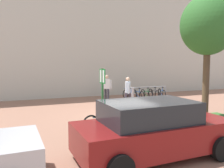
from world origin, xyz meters
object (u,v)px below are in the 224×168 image
object	(u,v)px
bike_at_sign	(103,122)
person_shirt_white	(128,90)
person_casual_tan	(107,87)
bike_rack_cluster	(146,94)
parking_sign_post	(103,91)
car_maroon_wagon	(153,130)
tree_sidewalk	(208,26)
bollard_steel	(133,94)

from	to	relation	value
bike_at_sign	person_shirt_white	size ratio (longest dim) A/B	0.97
bike_at_sign	person_casual_tan	xyz separation A→B (m)	(2.34, 5.88, 0.63)
bike_rack_cluster	person_shirt_white	xyz separation A→B (m)	(-2.64, -2.55, 0.64)
parking_sign_post	person_shirt_white	size ratio (longest dim) A/B	1.36
bike_at_sign	car_maroon_wagon	distance (m)	2.86
person_casual_tan	car_maroon_wagon	distance (m)	8.89
bike_rack_cluster	tree_sidewalk	bearing A→B (deg)	-96.66
bollard_steel	person_casual_tan	size ratio (longest dim) A/B	0.52
bollard_steel	person_shirt_white	bearing A→B (deg)	-123.66
bollard_steel	person_casual_tan	world-z (taller)	person_casual_tan
person_shirt_white	car_maroon_wagon	xyz separation A→B (m)	(-2.31, -6.45, -0.23)
bike_at_sign	car_maroon_wagon	xyz separation A→B (m)	(0.44, -2.80, 0.41)
tree_sidewalk	bollard_steel	bearing A→B (deg)	96.43
parking_sign_post	car_maroon_wagon	size ratio (longest dim) A/B	0.54
parking_sign_post	car_maroon_wagon	world-z (taller)	parking_sign_post
bike_rack_cluster	person_shirt_white	bearing A→B (deg)	-136.00
parking_sign_post	person_casual_tan	xyz separation A→B (m)	(2.42, 6.08, -0.55)
person_shirt_white	tree_sidewalk	bearing A→B (deg)	-63.85
bike_rack_cluster	person_shirt_white	distance (m)	3.72
tree_sidewalk	person_shirt_white	xyz separation A→B (m)	(-1.89, 3.85, -3.09)
bike_at_sign	bike_rack_cluster	world-z (taller)	bike_at_sign
parking_sign_post	bike_rack_cluster	bearing A→B (deg)	49.43
parking_sign_post	car_maroon_wagon	distance (m)	2.77
bike_rack_cluster	person_casual_tan	size ratio (longest dim) A/B	1.87
tree_sidewalk	bike_rack_cluster	bearing A→B (deg)	83.34
tree_sidewalk	bollard_steel	world-z (taller)	tree_sidewalk
tree_sidewalk	bollard_steel	distance (m)	6.81
person_shirt_white	car_maroon_wagon	bearing A→B (deg)	-109.69
parking_sign_post	person_casual_tan	world-z (taller)	parking_sign_post
tree_sidewalk	bike_at_sign	world-z (taller)	tree_sidewalk
car_maroon_wagon	tree_sidewalk	bearing A→B (deg)	31.72
tree_sidewalk	person_casual_tan	bearing A→B (deg)	110.73
bollard_steel	person_shirt_white	distance (m)	2.31
parking_sign_post	person_shirt_white	distance (m)	4.81
tree_sidewalk	parking_sign_post	bearing A→B (deg)	179.89
bike_at_sign	bike_rack_cluster	size ratio (longest dim) A/B	0.52
tree_sidewalk	bike_at_sign	distance (m)	5.96
bike_at_sign	car_maroon_wagon	world-z (taller)	car_maroon_wagon
tree_sidewalk	person_shirt_white	bearing A→B (deg)	116.15
tree_sidewalk	person_casual_tan	xyz separation A→B (m)	(-2.30, 6.09, -3.09)
car_maroon_wagon	bike_at_sign	bearing A→B (deg)	98.98
bike_rack_cluster	person_casual_tan	distance (m)	3.13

